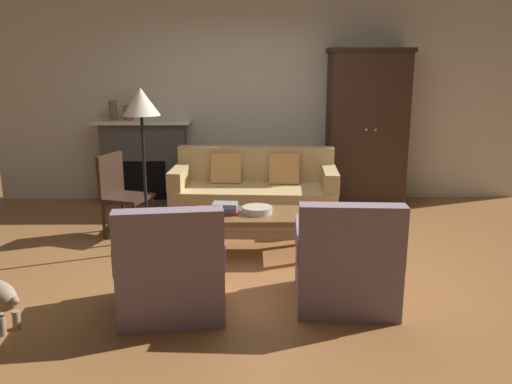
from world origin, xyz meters
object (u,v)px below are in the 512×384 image
(floor_lamp, at_px, (141,112))
(coffee_table, at_px, (251,219))
(mantel_vase_terracotta, at_px, (129,113))
(side_chair_wooden, at_px, (120,190))
(fireplace, at_px, (145,161))
(couch, at_px, (255,195))
(fruit_bowl, at_px, (257,210))
(mantel_vase_bronze, at_px, (113,110))
(armchair_near_right, at_px, (346,266))
(armoire, at_px, (366,128))
(book_stack, at_px, (225,208))
(armchair_near_left, at_px, (172,273))

(floor_lamp, bearing_deg, coffee_table, -5.08)
(mantel_vase_terracotta, xyz_separation_m, side_chair_wooden, (0.17, -1.40, -0.71))
(fireplace, relative_size, couch, 0.64)
(fireplace, bearing_deg, fruit_bowl, -54.07)
(mantel_vase_bronze, xyz_separation_m, armchair_near_right, (2.53, -3.17, -0.93))
(fruit_bowl, relative_size, armchair_near_right, 0.34)
(fruit_bowl, relative_size, mantel_vase_bronze, 1.16)
(armoire, distance_m, book_stack, 2.72)
(mantel_vase_terracotta, xyz_separation_m, armchair_near_left, (0.99, -3.28, -0.90))
(fireplace, xyz_separation_m, coffee_table, (1.42, -2.05, -0.20))
(side_chair_wooden, height_order, floor_lamp, floor_lamp)
(mantel_vase_terracotta, height_order, armchair_near_right, mantel_vase_terracotta)
(armchair_near_left, xyz_separation_m, side_chair_wooden, (-0.82, 1.88, 0.20))
(fruit_bowl, relative_size, armchair_near_left, 0.34)
(fireplace, height_order, fruit_bowl, fireplace)
(coffee_table, bearing_deg, floor_lamp, 174.92)
(mantel_vase_terracotta, bearing_deg, fruit_bowl, -50.64)
(fruit_bowl, xyz_separation_m, mantel_vase_terracotta, (-1.66, 2.02, 0.77))
(couch, distance_m, fruit_bowl, 1.14)
(armoire, bearing_deg, mantel_vase_bronze, 178.97)
(mantel_vase_terracotta, bearing_deg, side_chair_wooden, -82.93)
(coffee_table, bearing_deg, armoire, 52.10)
(fireplace, bearing_deg, coffee_table, -55.31)
(armchair_near_left, bearing_deg, fireplace, 103.77)
(coffee_table, height_order, mantel_vase_terracotta, mantel_vase_terracotta)
(coffee_table, distance_m, armchair_near_right, 1.35)
(coffee_table, distance_m, fruit_bowl, 0.11)
(side_chair_wooden, bearing_deg, mantel_vase_bronze, 104.96)
(mantel_vase_bronze, height_order, armchair_near_left, mantel_vase_bronze)
(side_chair_wooden, distance_m, floor_lamp, 1.11)
(fireplace, bearing_deg, armoire, -1.51)
(armoire, height_order, armchair_near_right, armoire)
(fireplace, height_order, coffee_table, fireplace)
(book_stack, height_order, floor_lamp, floor_lamp)
(fruit_bowl, bearing_deg, side_chair_wooden, 157.20)
(armoire, distance_m, armchair_near_right, 3.28)
(floor_lamp, bearing_deg, mantel_vase_bronze, 111.31)
(mantel_vase_bronze, bearing_deg, side_chair_wooden, -75.04)
(fireplace, xyz_separation_m, mantel_vase_terracotta, (-0.18, -0.02, 0.65))
(book_stack, height_order, mantel_vase_terracotta, mantel_vase_terracotta)
(mantel_vase_bronze, distance_m, floor_lamp, 2.08)
(book_stack, bearing_deg, mantel_vase_bronze, 127.18)
(floor_lamp, bearing_deg, side_chair_wooden, 125.32)
(fruit_bowl, relative_size, book_stack, 1.13)
(armoire, relative_size, fruit_bowl, 6.90)
(mantel_vase_bronze, bearing_deg, floor_lamp, -68.69)
(armoire, xyz_separation_m, coffee_table, (-1.53, -1.97, -0.66))
(fireplace, height_order, mantel_vase_bronze, mantel_vase_bronze)
(armchair_near_left, xyz_separation_m, armchair_near_right, (1.34, 0.12, 0.00))
(armoire, relative_size, armchair_near_left, 2.32)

